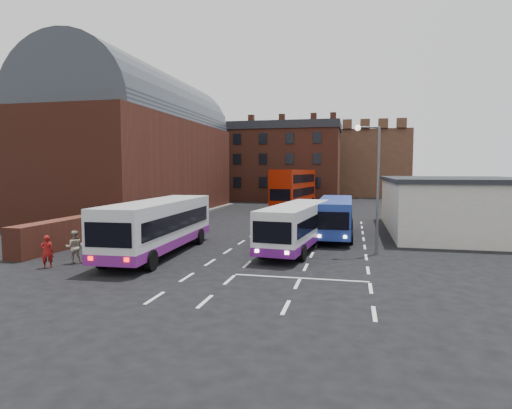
% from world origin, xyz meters
% --- Properties ---
extents(ground, '(180.00, 180.00, 0.00)m').
position_xyz_m(ground, '(0.00, 0.00, 0.00)').
color(ground, black).
extents(railway_station, '(12.00, 28.00, 16.00)m').
position_xyz_m(railway_station, '(-15.50, 21.00, 7.64)').
color(railway_station, '#602B1E').
rests_on(railway_station, ground).
extents(forecourt_wall, '(1.20, 10.00, 1.80)m').
position_xyz_m(forecourt_wall, '(-10.20, 2.00, 0.90)').
color(forecourt_wall, '#602B1E').
rests_on(forecourt_wall, ground).
extents(cream_building, '(10.40, 16.40, 4.25)m').
position_xyz_m(cream_building, '(15.00, 14.00, 2.16)').
color(cream_building, beige).
rests_on(cream_building, ground).
extents(brick_terrace, '(22.00, 10.00, 11.00)m').
position_xyz_m(brick_terrace, '(-6.00, 46.00, 5.50)').
color(brick_terrace, brown).
rests_on(brick_terrace, ground).
extents(castle_keep, '(22.00, 22.00, 12.00)m').
position_xyz_m(castle_keep, '(6.00, 66.00, 6.00)').
color(castle_keep, brown).
rests_on(castle_keep, ground).
extents(bus_white_outbound, '(3.23, 11.37, 3.07)m').
position_xyz_m(bus_white_outbound, '(-3.58, 0.73, 1.81)').
color(bus_white_outbound, silver).
rests_on(bus_white_outbound, ground).
extents(bus_white_inbound, '(3.40, 10.23, 2.74)m').
position_xyz_m(bus_white_inbound, '(3.91, 3.87, 1.62)').
color(bus_white_inbound, silver).
rests_on(bus_white_inbound, ground).
extents(bus_blue, '(2.58, 10.04, 2.74)m').
position_xyz_m(bus_blue, '(6.00, 9.56, 1.61)').
color(bus_blue, '#213994').
rests_on(bus_blue, ground).
extents(bus_red_double, '(4.34, 12.49, 4.89)m').
position_xyz_m(bus_red_double, '(-0.15, 32.51, 2.60)').
color(bus_red_double, '#9C1501').
rests_on(bus_red_double, ground).
extents(street_lamp, '(1.41, 0.68, 7.32)m').
position_xyz_m(street_lamp, '(8.36, 3.29, 4.42)').
color(street_lamp, '#565759').
rests_on(street_lamp, ground).
extents(pedestrian_red, '(0.71, 0.67, 1.63)m').
position_xyz_m(pedestrian_red, '(-7.42, -3.76, 0.81)').
color(pedestrian_red, maroon).
rests_on(pedestrian_red, ground).
extents(pedestrian_beige, '(1.04, 0.98, 1.70)m').
position_xyz_m(pedestrian_beige, '(-6.80, -2.53, 0.85)').
color(pedestrian_beige, gray).
rests_on(pedestrian_beige, ground).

